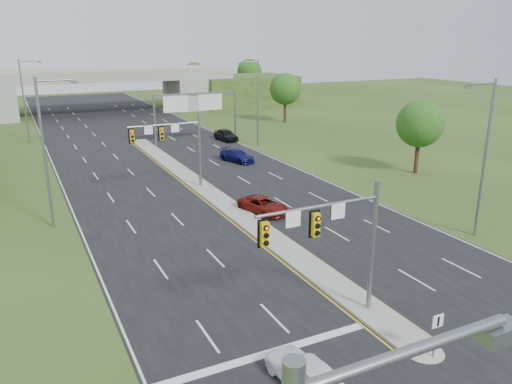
{
  "coord_description": "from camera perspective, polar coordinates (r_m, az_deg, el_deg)",
  "views": [
    {
      "loc": [
        -15.3,
        -17.96,
        13.49
      ],
      "look_at": [
        -0.27,
        12.57,
        3.0
      ],
      "focal_mm": 35.0,
      "sensor_mm": 36.0,
      "label": 1
    }
  ],
  "objects": [
    {
      "name": "tree_back_d",
      "position": [
        124.23,
        -0.76,
        13.6
      ],
      "size": [
        6.0,
        6.0,
        8.85
      ],
      "color": "#382316",
      "rests_on": "ground"
    },
    {
      "name": "signal_mast_near",
      "position": [
        23.8,
        9.22,
        -4.71
      ],
      "size": [
        6.62,
        0.6,
        7.0
      ],
      "color": "slate",
      "rests_on": "ground"
    },
    {
      "name": "tree_back_c",
      "position": [
        118.92,
        -7.03,
        13.16
      ],
      "size": [
        5.6,
        5.6,
        8.32
      ],
      "color": "#382316",
      "rests_on": "ground"
    },
    {
      "name": "lightpole_r_near",
      "position": [
        37.41,
        24.59,
        4.18
      ],
      "size": [
        2.85,
        0.25,
        11.0
      ],
      "color": "slate",
      "rests_on": "ground"
    },
    {
      "name": "median_nose",
      "position": [
        24.66,
        18.69,
        -16.77
      ],
      "size": [
        2.0,
        2.0,
        0.16
      ],
      "primitive_type": "cone",
      "color": "gray",
      "rests_on": "road"
    },
    {
      "name": "ground",
      "position": [
        27.17,
        12.65,
        -13.09
      ],
      "size": [
        240.0,
        240.0,
        0.0
      ],
      "primitive_type": "plane",
      "color": "#2C4418",
      "rests_on": "ground"
    },
    {
      "name": "keep_right_sign",
      "position": [
        23.62,
        19.94,
        -14.47
      ],
      "size": [
        0.6,
        0.13,
        2.2
      ],
      "color": "slate",
      "rests_on": "ground"
    },
    {
      "name": "lane_markings",
      "position": [
        50.93,
        -8.48,
        1.61
      ],
      "size": [
        23.72,
        160.0,
        0.01
      ],
      "color": "gold",
      "rests_on": "road"
    },
    {
      "name": "car_far_b",
      "position": [
        57.09,
        -2.18,
        4.17
      ],
      "size": [
        3.27,
        5.04,
        1.36
      ],
      "primitive_type": "imported",
      "rotation": [
        0.0,
        0.0,
        0.32
      ],
      "color": "#0B0D47",
      "rests_on": "road"
    },
    {
      "name": "lightpole_l_mid",
      "position": [
        38.72,
        -22.82,
        4.79
      ],
      "size": [
        2.85,
        0.25,
        11.0
      ],
      "color": "slate",
      "rests_on": "ground"
    },
    {
      "name": "signal_mast_far",
      "position": [
        45.67,
        -9.17,
        5.85
      ],
      "size": [
        6.62,
        0.6,
        7.0
      ],
      "color": "slate",
      "rests_on": "ground"
    },
    {
      "name": "car_far_a",
      "position": [
        40.12,
        0.83,
        -1.52
      ],
      "size": [
        3.27,
        4.99,
        1.27
      ],
      "primitive_type": "imported",
      "rotation": [
        0.0,
        0.0,
        0.27
      ],
      "color": "#650F0A",
      "rests_on": "road"
    },
    {
      "name": "car_white",
      "position": [
        21.32,
        5.73,
        -19.76
      ],
      "size": [
        2.13,
        4.26,
        1.39
      ],
      "primitive_type": "imported",
      "rotation": [
        0.0,
        0.0,
        3.26
      ],
      "color": "white",
      "rests_on": "road"
    },
    {
      "name": "overpass",
      "position": [
        99.64,
        -17.55,
        10.63
      ],
      "size": [
        80.0,
        14.0,
        8.1
      ],
      "color": "gray",
      "rests_on": "ground"
    },
    {
      "name": "lightpole_r_far",
      "position": [
        65.05,
        0.06,
        10.61
      ],
      "size": [
        2.85,
        0.25,
        11.0
      ],
      "color": "slate",
      "rests_on": "ground"
    },
    {
      "name": "sign_gantry",
      "position": [
        67.12,
        -6.98,
        9.95
      ],
      "size": [
        11.58,
        0.44,
        6.67
      ],
      "color": "slate",
      "rests_on": "ground"
    },
    {
      "name": "lightpole_l_far",
      "position": [
        73.36,
        -24.88,
        9.8
      ],
      "size": [
        2.85,
        0.25,
        11.0
      ],
      "color": "slate",
      "rests_on": "ground"
    },
    {
      "name": "median",
      "position": [
        45.72,
        -5.47,
        0.03
      ],
      "size": [
        2.0,
        54.0,
        0.16
      ],
      "primitive_type": "cube",
      "color": "gray",
      "rests_on": "road"
    },
    {
      "name": "tree_r_mid",
      "position": [
        84.21,
        3.37,
        11.66
      ],
      "size": [
        5.2,
        5.2,
        8.12
      ],
      "color": "#382316",
      "rests_on": "ground"
    },
    {
      "name": "tree_r_near",
      "position": [
        53.86,
        18.23,
        7.4
      ],
      "size": [
        4.8,
        4.8,
        7.6
      ],
      "color": "#382316",
      "rests_on": "ground"
    },
    {
      "name": "car_far_c",
      "position": [
        69.27,
        -3.45,
        6.55
      ],
      "size": [
        2.28,
        4.75,
        1.57
      ],
      "primitive_type": "imported",
      "rotation": [
        0.0,
        0.0,
        0.1
      ],
      "color": "black",
      "rests_on": "road"
    },
    {
      "name": "road",
      "position": [
        56.75,
        -9.81,
        3.14
      ],
      "size": [
        24.0,
        160.0,
        0.02
      ],
      "primitive_type": "cube",
      "color": "black",
      "rests_on": "ground"
    }
  ]
}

